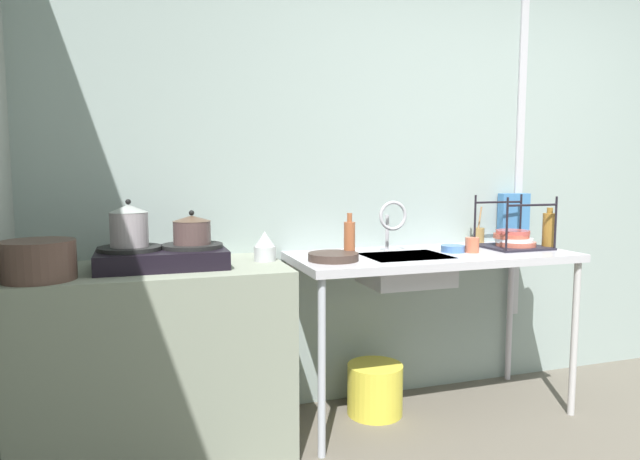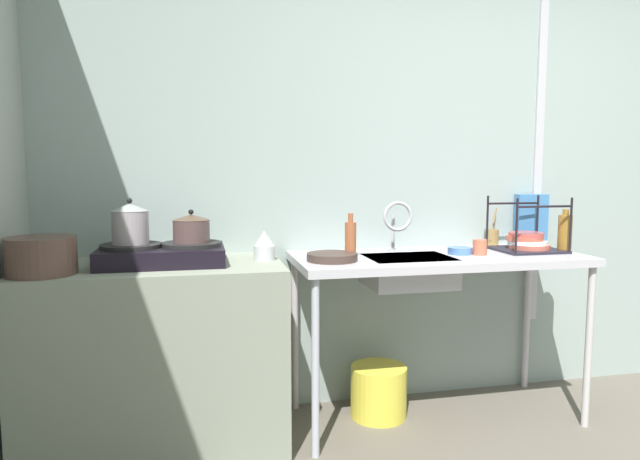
% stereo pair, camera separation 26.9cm
% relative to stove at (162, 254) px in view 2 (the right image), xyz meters
% --- Properties ---
extents(wall_back, '(5.60, 0.10, 2.70)m').
position_rel_stove_xyz_m(wall_back, '(1.76, 0.36, 0.43)').
color(wall_back, '#92A19D').
rests_on(wall_back, ground).
extents(wall_metal_strip, '(0.05, 0.01, 2.16)m').
position_rel_stove_xyz_m(wall_metal_strip, '(2.12, 0.30, 0.57)').
color(wall_metal_strip, '#BAB6BE').
extents(counter_concrete, '(1.16, 0.62, 0.87)m').
position_rel_stove_xyz_m(counter_concrete, '(-0.03, 0.00, -0.48)').
color(counter_concrete, gray).
rests_on(counter_concrete, ground).
extents(counter_sink, '(1.49, 0.62, 0.87)m').
position_rel_stove_xyz_m(counter_sink, '(1.37, 0.00, -0.11)').
color(counter_sink, '#BAB6BE').
rests_on(counter_sink, ground).
extents(stove, '(0.56, 0.36, 0.10)m').
position_rel_stove_xyz_m(stove, '(0.00, 0.00, 0.00)').
color(stove, black).
rests_on(stove, counter_concrete).
extents(pot_on_left_burner, '(0.17, 0.17, 0.21)m').
position_rel_stove_xyz_m(pot_on_left_burner, '(-0.13, 0.00, 0.14)').
color(pot_on_left_burner, '#9B8F96').
rests_on(pot_on_left_burner, stove).
extents(pot_on_right_burner, '(0.17, 0.17, 0.15)m').
position_rel_stove_xyz_m(pot_on_right_burner, '(0.13, -0.00, 0.12)').
color(pot_on_right_burner, '#503B3A').
rests_on(pot_on_right_burner, stove).
extents(pot_beside_stove, '(0.28, 0.28, 0.16)m').
position_rel_stove_xyz_m(pot_beside_stove, '(-0.47, -0.15, 0.03)').
color(pot_beside_stove, brown).
rests_on(pot_beside_stove, counter_concrete).
extents(percolator, '(0.10, 0.10, 0.14)m').
position_rel_stove_xyz_m(percolator, '(0.48, 0.03, 0.02)').
color(percolator, '#BABDC0').
rests_on(percolator, counter_concrete).
extents(sink_basin, '(0.42, 0.33, 0.15)m').
position_rel_stove_xyz_m(sink_basin, '(1.19, -0.04, -0.12)').
color(sink_basin, '#BAB6BE').
rests_on(sink_basin, counter_sink).
extents(faucet, '(0.16, 0.09, 0.27)m').
position_rel_stove_xyz_m(faucet, '(1.18, 0.10, 0.13)').
color(faucet, '#BAB6BE').
rests_on(faucet, counter_sink).
extents(frying_pan, '(0.25, 0.25, 0.04)m').
position_rel_stove_xyz_m(frying_pan, '(0.79, -0.07, -0.03)').
color(frying_pan, '#3C2D27').
rests_on(frying_pan, counter_sink).
extents(dish_rack, '(0.33, 0.31, 0.29)m').
position_rel_stove_xyz_m(dish_rack, '(1.89, 0.03, 0.00)').
color(dish_rack, black).
rests_on(dish_rack, counter_sink).
extents(cup_by_rack, '(0.07, 0.07, 0.08)m').
position_rel_stove_xyz_m(cup_by_rack, '(1.57, -0.05, -0.01)').
color(cup_by_rack, '#BA5D41').
rests_on(cup_by_rack, counter_sink).
extents(small_bowl_on_drainboard, '(0.12, 0.12, 0.04)m').
position_rel_stove_xyz_m(small_bowl_on_drainboard, '(1.49, -0.00, -0.03)').
color(small_bowl_on_drainboard, '#4770B0').
rests_on(small_bowl_on_drainboard, counter_sink).
extents(bottle_by_sink, '(0.06, 0.06, 0.22)m').
position_rel_stove_xyz_m(bottle_by_sink, '(0.90, 0.00, 0.05)').
color(bottle_by_sink, '#9B5231').
rests_on(bottle_by_sink, counter_sink).
extents(bottle_by_rack, '(0.07, 0.07, 0.23)m').
position_rel_stove_xyz_m(bottle_by_rack, '(2.07, -0.04, 0.05)').
color(bottle_by_rack, olive).
rests_on(bottle_by_rack, counter_sink).
extents(cereal_box, '(0.19, 0.08, 0.29)m').
position_rel_stove_xyz_m(cereal_box, '(2.06, 0.26, 0.10)').
color(cereal_box, teal).
rests_on(cereal_box, counter_sink).
extents(utensil_jar, '(0.06, 0.06, 0.22)m').
position_rel_stove_xyz_m(utensil_jar, '(1.82, 0.26, 0.00)').
color(utensil_jar, olive).
rests_on(utensil_jar, counter_sink).
extents(bucket_on_floor, '(0.30, 0.30, 0.27)m').
position_rel_stove_xyz_m(bucket_on_floor, '(1.08, 0.07, -0.78)').
color(bucket_on_floor, yellow).
rests_on(bucket_on_floor, ground).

